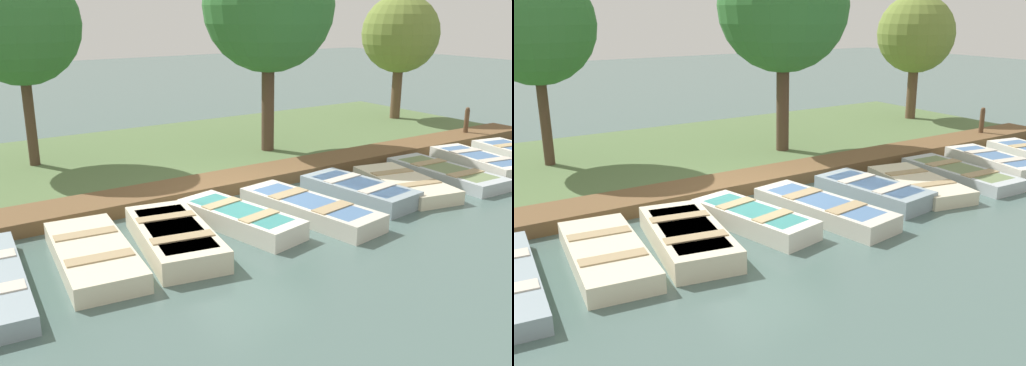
{
  "view_description": "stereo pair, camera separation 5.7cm",
  "coord_description": "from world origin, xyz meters",
  "views": [
    {
      "loc": [
        10.14,
        -6.56,
        4.24
      ],
      "look_at": [
        0.38,
        -0.06,
        0.65
      ],
      "focal_mm": 40.0,
      "sensor_mm": 36.0,
      "label": 1
    },
    {
      "loc": [
        10.17,
        -6.51,
        4.24
      ],
      "look_at": [
        0.38,
        -0.06,
        0.65
      ],
      "focal_mm": 40.0,
      "sensor_mm": 36.0,
      "label": 2
    }
  ],
  "objects": [
    {
      "name": "park_tree_center",
      "position": [
        -3.61,
        3.01,
        4.31
      ],
      "size": [
        3.74,
        3.74,
        6.21
      ],
      "color": "#4C3828",
      "rests_on": "ground_plane"
    },
    {
      "name": "rowboat_4",
      "position": [
        1.2,
        -2.42,
        0.22
      ],
      "size": [
        3.08,
        1.7,
        0.44
      ],
      "rotation": [
        0.0,
        0.0,
        -0.18
      ],
      "color": "beige",
      "rests_on": "ground_plane"
    },
    {
      "name": "rowboat_3",
      "position": [
        1.06,
        -3.89,
        0.18
      ],
      "size": [
        3.16,
        1.53,
        0.37
      ],
      "rotation": [
        0.0,
        0.0,
        -0.11
      ],
      "color": "beige",
      "rests_on": "ground_plane"
    },
    {
      "name": "rowboat_10",
      "position": [
        0.96,
        6.91,
        0.21
      ],
      "size": [
        2.94,
        1.49,
        0.43
      ],
      "rotation": [
        0.0,
        0.0,
        -0.16
      ],
      "color": "silver",
      "rests_on": "ground_plane"
    },
    {
      "name": "rowboat_8",
      "position": [
        1.13,
        3.79,
        0.17
      ],
      "size": [
        2.98,
        1.73,
        0.34
      ],
      "rotation": [
        0.0,
        0.0,
        -0.2
      ],
      "color": "beige",
      "rests_on": "ground_plane"
    },
    {
      "name": "park_tree_left",
      "position": [
        -5.7,
        -3.26,
        3.85
      ],
      "size": [
        3.1,
        3.1,
        5.42
      ],
      "color": "#4C3828",
      "rests_on": "ground_plane"
    },
    {
      "name": "dock_walkway",
      "position": [
        -1.42,
        0.0,
        0.15
      ],
      "size": [
        1.2,
        23.68,
        0.3
      ],
      "color": "brown",
      "rests_on": "ground_plane"
    },
    {
      "name": "shore_bank",
      "position": [
        -5.0,
        0.0,
        0.08
      ],
      "size": [
        8.0,
        24.0,
        0.16
      ],
      "color": "#567042",
      "rests_on": "ground_plane"
    },
    {
      "name": "mooring_post_far",
      "position": [
        -1.52,
        9.59,
        0.58
      ],
      "size": [
        0.15,
        0.15,
        1.14
      ],
      "color": "brown",
      "rests_on": "ground_plane"
    },
    {
      "name": "park_tree_right",
      "position": [
        -5.18,
        10.14,
        3.32
      ],
      "size": [
        2.89,
        2.89,
        4.8
      ],
      "color": "brown",
      "rests_on": "ground_plane"
    },
    {
      "name": "ground_plane",
      "position": [
        0.0,
        0.0,
        0.0
      ],
      "size": [
        80.0,
        80.0,
        0.0
      ],
      "primitive_type": "plane",
      "color": "#4C6660"
    },
    {
      "name": "rowboat_7",
      "position": [
        1.03,
        2.37,
        0.21
      ],
      "size": [
        2.81,
        1.49,
        0.42
      ],
      "rotation": [
        0.0,
        0.0,
        0.13
      ],
      "color": "#8C9EA8",
      "rests_on": "ground_plane"
    },
    {
      "name": "rowboat_5",
      "position": [
        1.01,
        -0.87,
        0.2
      ],
      "size": [
        2.96,
        1.53,
        0.41
      ],
      "rotation": [
        0.0,
        0.0,
        0.21
      ],
      "color": "silver",
      "rests_on": "ground_plane"
    },
    {
      "name": "rowboat_9",
      "position": [
        1.06,
        5.41,
        0.16
      ],
      "size": [
        3.2,
        1.29,
        0.33
      ],
      "rotation": [
        0.0,
        0.0,
        -0.04
      ],
      "color": "#B2BCC1",
      "rests_on": "ground_plane"
    },
    {
      "name": "rowboat_6",
      "position": [
        1.31,
        0.68,
        0.2
      ],
      "size": [
        3.41,
        1.54,
        0.4
      ],
      "rotation": [
        0.0,
        0.0,
        0.16
      ],
      "color": "beige",
      "rests_on": "ground_plane"
    }
  ]
}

